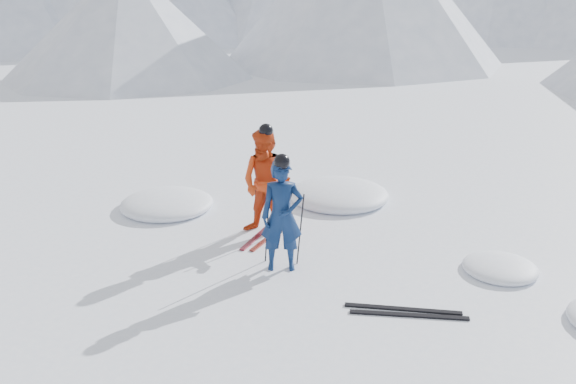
# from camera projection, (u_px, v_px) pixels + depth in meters

# --- Properties ---
(ground) EXTENTS (160.00, 160.00, 0.00)m
(ground) POSITION_uv_depth(u_px,v_px,m) (367.00, 272.00, 10.08)
(ground) COLOR white
(ground) RESTS_ON ground
(skier_blue) EXTENTS (0.79, 0.63, 1.88)m
(skier_blue) POSITION_uv_depth(u_px,v_px,m) (282.00, 216.00, 9.90)
(skier_blue) COLOR #0C2149
(skier_blue) RESTS_ON ground
(skier_red) EXTENTS (1.10, 0.92, 2.03)m
(skier_red) POSITION_uv_depth(u_px,v_px,m) (267.00, 183.00, 11.23)
(skier_red) COLOR red
(skier_red) RESTS_ON ground
(pole_blue_left) EXTENTS (0.12, 0.09, 1.25)m
(pole_blue_left) POSITION_uv_depth(u_px,v_px,m) (267.00, 228.00, 10.21)
(pole_blue_left) COLOR black
(pole_blue_left) RESTS_ON ground
(pole_blue_right) EXTENTS (0.12, 0.07, 1.25)m
(pole_blue_right) POSITION_uv_depth(u_px,v_px,m) (300.00, 229.00, 10.17)
(pole_blue_right) COLOR black
(pole_blue_right) RESTS_ON ground
(pole_red_left) EXTENTS (0.13, 0.10, 1.35)m
(pole_red_left) POSITION_uv_depth(u_px,v_px,m) (256.00, 195.00, 11.64)
(pole_red_left) COLOR black
(pole_red_left) RESTS_ON ground
(pole_red_right) EXTENTS (0.13, 0.09, 1.35)m
(pole_red_right) POSITION_uv_depth(u_px,v_px,m) (284.00, 199.00, 11.41)
(pole_red_right) COLOR black
(pole_red_right) RESTS_ON ground
(ski_worn_left) EXTENTS (0.30, 1.70, 0.03)m
(ski_worn_left) POSITION_uv_depth(u_px,v_px,m) (261.00, 233.00, 11.59)
(ski_worn_left) COLOR black
(ski_worn_left) RESTS_ON ground
(ski_worn_right) EXTENTS (0.42, 1.69, 0.03)m
(ski_worn_right) POSITION_uv_depth(u_px,v_px,m) (273.00, 234.00, 11.53)
(ski_worn_right) COLOR black
(ski_worn_right) RESTS_ON ground
(ski_loose_a) EXTENTS (1.70, 0.27, 0.03)m
(ski_loose_a) POSITION_uv_depth(u_px,v_px,m) (403.00, 309.00, 8.92)
(ski_loose_a) COLOR black
(ski_loose_a) RESTS_ON ground
(ski_loose_b) EXTENTS (1.70, 0.33, 0.03)m
(ski_loose_b) POSITION_uv_depth(u_px,v_px,m) (409.00, 315.00, 8.76)
(ski_loose_b) COLOR black
(ski_loose_b) RESTS_ON ground
(snow_lumps) EXTENTS (9.79, 5.88, 0.48)m
(snow_lumps) POSITION_uv_depth(u_px,v_px,m) (313.00, 217.00, 12.38)
(snow_lumps) COLOR white
(snow_lumps) RESTS_ON ground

